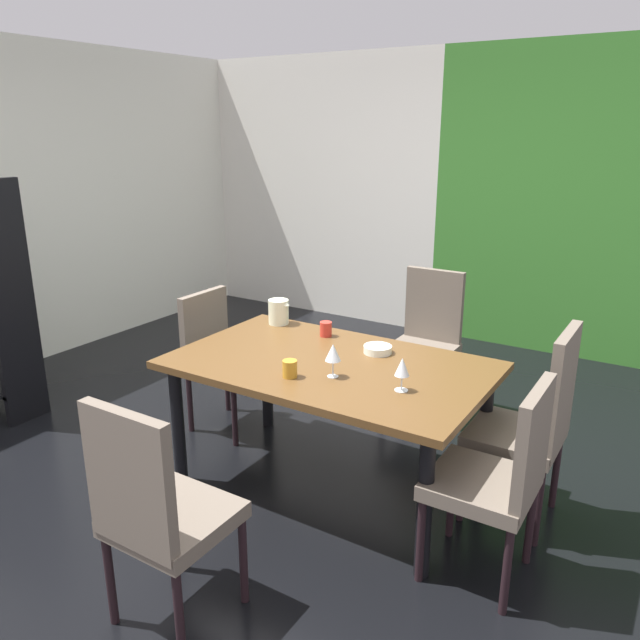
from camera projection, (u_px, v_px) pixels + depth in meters
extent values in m
cube|color=black|center=(271.00, 460.00, 3.84)|extent=(5.65, 5.87, 0.02)
cube|color=silver|center=(317.00, 189.00, 6.53)|extent=(2.69, 0.10, 2.64)
cube|color=#397E2C|center=(609.00, 207.00, 5.10)|extent=(2.96, 0.10, 2.64)
cube|color=brown|center=(330.00, 365.00, 3.34)|extent=(1.68, 1.03, 0.04)
cylinder|color=black|center=(267.00, 377.00, 4.16)|extent=(0.07, 0.07, 0.71)
cylinder|color=black|center=(484.00, 432.00, 3.42)|extent=(0.07, 0.07, 0.71)
cylinder|color=black|center=(178.00, 425.00, 3.49)|extent=(0.07, 0.07, 0.71)
cylinder|color=black|center=(425.00, 507.00, 2.74)|extent=(0.07, 0.07, 0.71)
cube|color=#685C4F|center=(514.00, 436.00, 3.17)|extent=(0.44, 0.44, 0.07)
cube|color=#685C4F|center=(562.00, 391.00, 2.98)|extent=(0.05, 0.42, 0.59)
cylinder|color=black|center=(462.00, 484.00, 3.18)|extent=(0.04, 0.04, 0.42)
cylinder|color=black|center=(485.00, 453.00, 3.49)|extent=(0.04, 0.04, 0.42)
cylinder|color=black|center=(538.00, 507.00, 2.99)|extent=(0.04, 0.04, 0.42)
cylinder|color=black|center=(556.00, 472.00, 3.30)|extent=(0.04, 0.04, 0.42)
cube|color=#685C4F|center=(174.00, 519.00, 2.50)|extent=(0.44, 0.44, 0.07)
cube|color=#685C4F|center=(129.00, 481.00, 2.25)|extent=(0.42, 0.05, 0.55)
cylinder|color=black|center=(177.00, 530.00, 2.82)|extent=(0.04, 0.04, 0.42)
cylinder|color=black|center=(243.00, 560.00, 2.63)|extent=(0.04, 0.04, 0.42)
cylinder|color=black|center=(110.00, 580.00, 2.51)|extent=(0.04, 0.04, 0.42)
cylinder|color=black|center=(179.00, 617.00, 2.32)|extent=(0.04, 0.04, 0.42)
cube|color=#685C4F|center=(421.00, 352.00, 4.34)|extent=(0.44, 0.44, 0.07)
cube|color=#685C4F|center=(434.00, 307.00, 4.42)|extent=(0.42, 0.05, 0.55)
cylinder|color=black|center=(434.00, 399.00, 4.17)|extent=(0.04, 0.04, 0.42)
cylinder|color=black|center=(383.00, 387.00, 4.36)|extent=(0.04, 0.04, 0.42)
cylinder|color=black|center=(454.00, 381.00, 4.47)|extent=(0.04, 0.04, 0.42)
cylinder|color=black|center=(406.00, 370.00, 4.66)|extent=(0.04, 0.04, 0.42)
cube|color=#685C4F|center=(229.00, 364.00, 4.11)|extent=(0.44, 0.44, 0.07)
cube|color=#685C4F|center=(204.00, 326.00, 4.14)|extent=(0.05, 0.42, 0.47)
cylinder|color=black|center=(270.00, 394.00, 4.24)|extent=(0.04, 0.04, 0.42)
cylinder|color=black|center=(235.00, 416.00, 3.93)|extent=(0.04, 0.04, 0.42)
cylinder|color=black|center=(227.00, 383.00, 4.43)|extent=(0.04, 0.04, 0.42)
cylinder|color=black|center=(190.00, 402.00, 4.13)|extent=(0.04, 0.04, 0.42)
cube|color=#685C4F|center=(481.00, 485.00, 2.74)|extent=(0.44, 0.44, 0.07)
cube|color=#685C4F|center=(533.00, 445.00, 2.56)|extent=(0.05, 0.42, 0.50)
cylinder|color=black|center=(421.00, 540.00, 2.75)|extent=(0.04, 0.04, 0.42)
cylinder|color=black|center=(451.00, 499.00, 3.06)|extent=(0.04, 0.04, 0.42)
cylinder|color=black|center=(506.00, 571.00, 2.56)|extent=(0.04, 0.04, 0.42)
cylinder|color=black|center=(530.00, 524.00, 2.87)|extent=(0.04, 0.04, 0.42)
cube|color=black|center=(13.00, 306.00, 4.11)|extent=(0.05, 0.30, 1.64)
cylinder|color=silver|center=(333.00, 376.00, 3.14)|extent=(0.06, 0.06, 0.00)
cylinder|color=silver|center=(333.00, 368.00, 3.13)|extent=(0.01, 0.01, 0.08)
cone|color=silver|center=(333.00, 352.00, 3.10)|extent=(0.08, 0.08, 0.09)
cylinder|color=silver|center=(401.00, 390.00, 2.98)|extent=(0.06, 0.06, 0.00)
cylinder|color=silver|center=(402.00, 383.00, 2.96)|extent=(0.01, 0.01, 0.07)
cone|color=silver|center=(402.00, 367.00, 2.94)|extent=(0.07, 0.07, 0.09)
cylinder|color=white|center=(378.00, 349.00, 3.46)|extent=(0.16, 0.16, 0.04)
cylinder|color=red|center=(326.00, 329.00, 3.73)|extent=(0.07, 0.07, 0.09)
cylinder|color=#BE8524|center=(290.00, 369.00, 3.12)|extent=(0.07, 0.07, 0.09)
cylinder|color=silver|center=(279.00, 312.00, 3.96)|extent=(0.13, 0.13, 0.16)
cone|color=silver|center=(286.00, 303.00, 3.91)|extent=(0.05, 0.05, 0.03)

